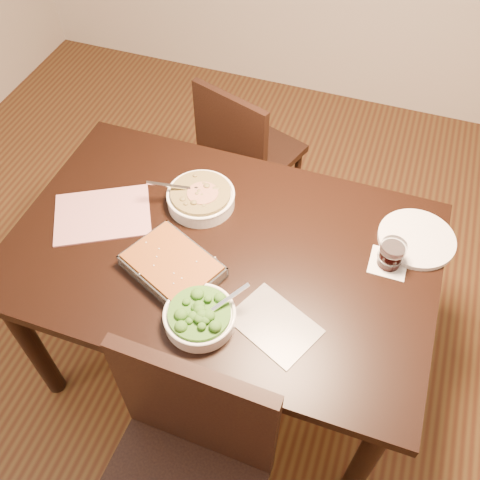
% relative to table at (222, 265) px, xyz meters
% --- Properties ---
extents(ground, '(4.00, 4.00, 0.00)m').
position_rel_table_xyz_m(ground, '(0.00, 0.00, -0.65)').
color(ground, '#422212').
rests_on(ground, ground).
extents(table, '(1.40, 0.90, 0.75)m').
position_rel_table_xyz_m(table, '(0.00, 0.00, 0.00)').
color(table, black).
rests_on(table, ground).
extents(magazine_a, '(0.40, 0.36, 0.01)m').
position_rel_table_xyz_m(magazine_a, '(-0.44, 0.00, 0.10)').
color(magazine_a, '#B4334D').
rests_on(magazine_a, table).
extents(magazine_b, '(0.30, 0.26, 0.00)m').
position_rel_table_xyz_m(magazine_b, '(0.25, -0.22, 0.10)').
color(magazine_b, '#292830').
rests_on(magazine_b, table).
extents(coaster, '(0.12, 0.12, 0.00)m').
position_rel_table_xyz_m(coaster, '(0.53, 0.12, 0.10)').
color(coaster, white).
rests_on(coaster, table).
extents(stew_bowl, '(0.25, 0.24, 0.09)m').
position_rel_table_xyz_m(stew_bowl, '(-0.14, 0.16, 0.13)').
color(stew_bowl, white).
rests_on(stew_bowl, table).
extents(broccoli_bowl, '(0.21, 0.22, 0.08)m').
position_rel_table_xyz_m(broccoli_bowl, '(0.04, -0.28, 0.12)').
color(broccoli_bowl, white).
rests_on(broccoli_bowl, table).
extents(baking_dish, '(0.35, 0.31, 0.05)m').
position_rel_table_xyz_m(baking_dish, '(-0.11, -0.14, 0.12)').
color(baking_dish, silver).
rests_on(baking_dish, table).
extents(wine_tumbler, '(0.08, 0.08, 0.09)m').
position_rel_table_xyz_m(wine_tumbler, '(0.53, 0.12, 0.15)').
color(wine_tumbler, black).
rests_on(wine_tumbler, coaster).
extents(dinner_plate, '(0.25, 0.25, 0.02)m').
position_rel_table_xyz_m(dinner_plate, '(0.60, 0.24, 0.10)').
color(dinner_plate, white).
rests_on(dinner_plate, table).
extents(chair_near, '(0.47, 0.47, 0.97)m').
position_rel_table_xyz_m(chair_near, '(0.12, -0.64, -0.11)').
color(chair_near, black).
rests_on(chair_near, ground).
extents(chair_far, '(0.49, 0.49, 0.82)m').
position_rel_table_xyz_m(chair_far, '(-0.19, 0.79, -0.20)').
color(chair_far, black).
rests_on(chair_far, ground).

